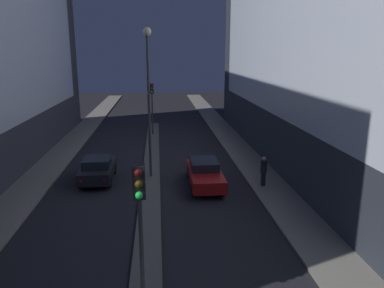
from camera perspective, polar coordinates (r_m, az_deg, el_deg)
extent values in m
cube|color=#56544F|center=(24.32, -6.23, -4.07)|extent=(1.09, 32.53, 0.13)
cylinder|color=#383838|center=(10.73, -7.63, -17.41)|extent=(0.12, 0.12, 3.71)
cube|color=black|center=(9.74, -8.07, -5.73)|extent=(0.32, 0.28, 0.90)
sphere|color=#4C0F0F|center=(9.47, -8.18, -4.39)|extent=(0.20, 0.20, 0.20)
sphere|color=#4C380A|center=(9.57, -8.12, -6.09)|extent=(0.20, 0.20, 0.20)
sphere|color=#1EEA4C|center=(9.68, -8.06, -7.76)|extent=(0.20, 0.20, 0.20)
cylinder|color=#383838|center=(34.59, -6.05, 4.59)|extent=(0.12, 0.12, 3.71)
cube|color=black|center=(34.29, -6.15, 8.40)|extent=(0.32, 0.28, 0.90)
sphere|color=#4C0F0F|center=(34.09, -6.17, 8.87)|extent=(0.20, 0.20, 0.20)
sphere|color=#4C380A|center=(34.11, -6.15, 8.37)|extent=(0.20, 0.20, 0.20)
sphere|color=#1EEA4C|center=(34.14, -6.14, 7.87)|extent=(0.20, 0.20, 0.20)
cylinder|color=#383838|center=(22.12, -6.56, 5.41)|extent=(0.16, 0.16, 8.34)
sphere|color=#F9EAB2|center=(21.91, -6.89, 16.65)|extent=(0.49, 0.49, 0.49)
cube|color=black|center=(23.06, -14.10, -3.88)|extent=(1.78, 4.00, 0.68)
cube|color=black|center=(22.60, -14.30, -2.70)|extent=(1.51, 1.80, 0.50)
cube|color=red|center=(21.29, -16.56, -5.45)|extent=(0.14, 0.04, 0.10)
cube|color=red|center=(21.07, -13.24, -5.43)|extent=(0.14, 0.04, 0.10)
cylinder|color=black|center=(24.46, -15.43, -3.77)|extent=(0.22, 0.64, 0.64)
cylinder|color=black|center=(24.22, -11.80, -3.73)|extent=(0.22, 0.64, 0.64)
cylinder|color=black|center=(22.14, -16.52, -5.71)|extent=(0.22, 0.64, 0.64)
cylinder|color=black|center=(21.89, -12.51, -5.69)|extent=(0.22, 0.64, 0.64)
cube|color=maroon|center=(21.47, 1.98, -4.80)|extent=(1.78, 4.58, 0.67)
cube|color=black|center=(21.62, 1.88, -3.07)|extent=(1.51, 2.06, 0.48)
cube|color=red|center=(23.57, -0.21, -2.99)|extent=(0.14, 0.04, 0.10)
cube|color=red|center=(23.71, 2.79, -2.91)|extent=(0.14, 0.04, 0.10)
cylinder|color=black|center=(22.84, -0.41, -4.51)|extent=(0.22, 0.64, 0.64)
cylinder|color=black|center=(23.02, 3.46, -4.39)|extent=(0.22, 0.64, 0.64)
cylinder|color=black|center=(20.18, 0.27, -7.05)|extent=(0.22, 0.64, 0.64)
cylinder|color=black|center=(20.37, 4.66, -6.89)|extent=(0.22, 0.64, 0.64)
cylinder|color=black|center=(21.75, 10.79, -5.21)|extent=(0.27, 0.27, 0.78)
cylinder|color=#232328|center=(21.52, 10.88, -3.36)|extent=(0.36, 0.36, 0.69)
sphere|color=beige|center=(21.39, 10.93, -2.20)|extent=(0.22, 0.22, 0.22)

